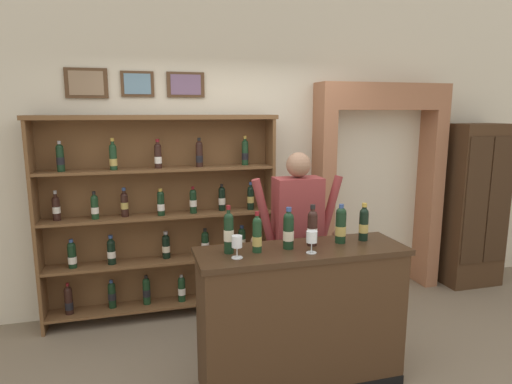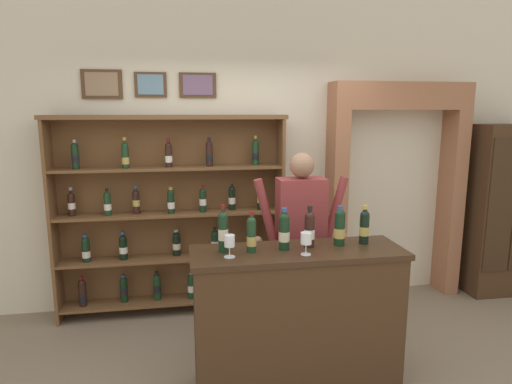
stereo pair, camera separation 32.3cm
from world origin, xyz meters
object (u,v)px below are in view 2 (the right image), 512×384
object	(u,v)px
tasting_bottle_prosecco	(284,231)
wine_glass_center	(306,239)
tasting_bottle_super_tuscan	(310,228)
tasting_counter	(297,319)
tasting_bottle_vin_santo	(340,227)
shopkeeper	(301,231)
side_cabinet	(499,210)
tasting_bottle_bianco	(364,226)
tasting_bottle_brunello	(252,234)
tasting_bottle_grappa	(223,231)
wine_glass_spare	(229,242)
wine_shelf	(171,212)

from	to	relation	value
tasting_bottle_prosecco	wine_glass_center	world-z (taller)	tasting_bottle_prosecco
tasting_bottle_super_tuscan	tasting_counter	bearing A→B (deg)	-150.09
tasting_counter	tasting_bottle_vin_santo	xyz separation A→B (m)	(0.32, 0.06, 0.66)
tasting_bottle_super_tuscan	tasting_bottle_prosecco	bearing A→B (deg)	-171.57
shopkeeper	tasting_bottle_vin_santo	world-z (taller)	shopkeeper
tasting_counter	wine_glass_center	world-z (taller)	wine_glass_center
side_cabinet	tasting_bottle_bianco	world-z (taller)	side_cabinet
side_cabinet	tasting_bottle_brunello	size ratio (longest dim) A/B	6.53
tasting_bottle_brunello	tasting_bottle_vin_santo	distance (m)	0.65
tasting_counter	tasting_bottle_grappa	xyz separation A→B (m)	(-0.52, 0.04, 0.67)
tasting_bottle_bianco	wine_glass_spare	distance (m)	1.01
tasting_counter	wine_glass_spare	world-z (taller)	wine_glass_spare
tasting_bottle_super_tuscan	wine_glass_spare	distance (m)	0.60
tasting_bottle_grappa	tasting_bottle_super_tuscan	bearing A→B (deg)	1.29
shopkeeper	tasting_bottle_prosecco	world-z (taller)	shopkeeper
wine_shelf	tasting_bottle_prosecco	distance (m)	1.61
wine_shelf	tasting_counter	bearing A→B (deg)	-57.73
tasting_bottle_brunello	wine_shelf	bearing A→B (deg)	112.03
side_cabinet	tasting_bottle_grappa	bearing A→B (deg)	-158.01
tasting_bottle_grappa	tasting_bottle_vin_santo	size ratio (longest dim) A/B	1.14
tasting_bottle_prosecco	tasting_bottle_super_tuscan	world-z (taller)	tasting_bottle_super_tuscan
wine_shelf	tasting_bottle_vin_santo	bearing A→B (deg)	-48.21
tasting_bottle_grappa	wine_glass_spare	size ratio (longest dim) A/B	2.18
wine_shelf	tasting_bottle_prosecco	xyz separation A→B (m)	(0.80, -1.39, 0.15)
tasting_bottle_vin_santo	tasting_counter	bearing A→B (deg)	-169.87
wine_glass_spare	shopkeeper	bearing A→B (deg)	43.41
wine_shelf	tasting_counter	world-z (taller)	wine_shelf
shopkeeper	tasting_bottle_prosecco	size ratio (longest dim) A/B	5.62
tasting_bottle_brunello	tasting_bottle_super_tuscan	world-z (taller)	tasting_bottle_super_tuscan
tasting_counter	tasting_bottle_bianco	bearing A→B (deg)	7.52
side_cabinet	tasting_bottle_vin_santo	bearing A→B (deg)	-151.43
tasting_counter	shopkeeper	distance (m)	0.76
tasting_bottle_grappa	wine_glass_center	world-z (taller)	tasting_bottle_grappa
tasting_bottle_super_tuscan	tasting_bottle_bianco	distance (m)	0.42
tasting_bottle_brunello	side_cabinet	bearing A→B (deg)	23.78
tasting_bottle_super_tuscan	wine_glass_spare	xyz separation A→B (m)	(-0.58, -0.13, -0.03)
tasting_bottle_grappa	tasting_counter	bearing A→B (deg)	-4.71
wine_glass_center	shopkeeper	bearing A→B (deg)	77.47
tasting_bottle_grappa	tasting_bottle_bianco	distance (m)	1.03
wine_glass_center	tasting_bottle_vin_santo	bearing A→B (deg)	29.26
wine_glass_center	wine_glass_spare	distance (m)	0.51
tasting_counter	tasting_bottle_prosecco	distance (m)	0.67
tasting_bottle_grappa	tasting_bottle_bianco	size ratio (longest dim) A/B	1.16
tasting_counter	wine_glass_spare	distance (m)	0.80
tasting_bottle_grappa	wine_shelf	bearing A→B (deg)	105.44
tasting_bottle_super_tuscan	tasting_bottle_vin_santo	xyz separation A→B (m)	(0.22, 0.00, 0.00)
shopkeeper	tasting_bottle_bianco	xyz separation A→B (m)	(0.34, -0.48, 0.15)
tasting_bottle_bianco	wine_glass_spare	xyz separation A→B (m)	(-1.00, -0.14, -0.03)
tasting_bottle_brunello	tasting_bottle_bianco	world-z (taller)	same
wine_glass_spare	tasting_bottle_prosecco	bearing A→B (deg)	14.73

